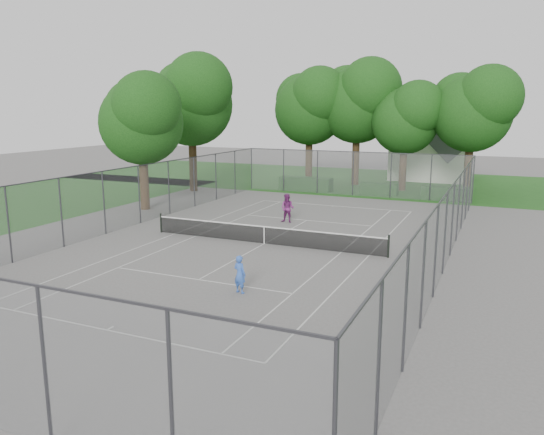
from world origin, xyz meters
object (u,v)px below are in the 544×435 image
at_px(house, 432,142).
at_px(girl_player, 240,274).
at_px(tennis_net, 264,234).
at_px(woman_player, 287,208).

height_order(house, girl_player, house).
distance_m(tennis_net, girl_player, 7.45).
bearing_deg(woman_player, tennis_net, -80.08).
bearing_deg(girl_player, tennis_net, -58.07).
bearing_deg(house, girl_player, -93.28).
bearing_deg(tennis_net, woman_player, 99.48).
bearing_deg(woman_player, girl_player, -75.39).
bearing_deg(tennis_net, girl_player, -72.41).
height_order(tennis_net, girl_player, girl_player).
xyz_separation_m(house, girl_player, (-2.11, -36.89, -2.95)).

